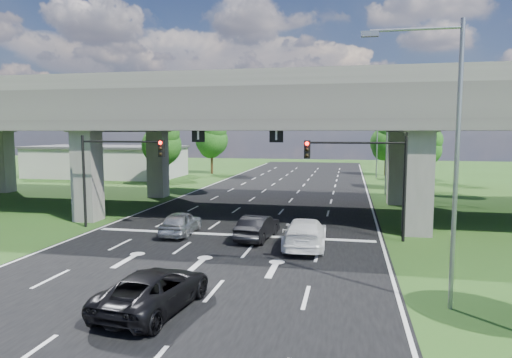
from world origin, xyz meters
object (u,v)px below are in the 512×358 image
(streetlight_far, at_px, (383,135))
(car_dark, at_px, (258,227))
(streetlight_near, at_px, (445,143))
(car_white, at_px, (305,233))
(signal_right, at_px, (366,168))
(streetlight_beyond, at_px, (374,134))
(car_trailing, at_px, (154,290))
(signal_left, at_px, (114,164))
(car_silver, at_px, (181,223))

(streetlight_far, relative_size, car_dark, 2.34)
(streetlight_near, bearing_deg, car_white, 126.25)
(signal_right, xyz_separation_m, streetlight_beyond, (2.27, 36.06, 1.66))
(signal_right, distance_m, car_dark, 7.05)
(car_white, height_order, car_trailing, car_white)
(signal_right, distance_m, streetlight_far, 20.25)
(streetlight_near, relative_size, streetlight_far, 1.00)
(signal_left, height_order, car_white, signal_left)
(car_dark, bearing_deg, signal_left, -0.81)
(streetlight_far, distance_m, car_silver, 25.27)
(streetlight_far, distance_m, streetlight_beyond, 16.00)
(car_dark, relative_size, car_white, 0.79)
(streetlight_far, bearing_deg, car_silver, -121.95)
(streetlight_near, relative_size, car_silver, 2.39)
(streetlight_far, height_order, car_silver, streetlight_far)
(signal_left, bearing_deg, signal_right, 0.00)
(streetlight_far, relative_size, streetlight_beyond, 1.00)
(car_trailing, bearing_deg, streetlight_near, -159.81)
(streetlight_near, height_order, streetlight_far, same)
(car_white, bearing_deg, signal_right, -143.42)
(streetlight_far, height_order, streetlight_beyond, same)
(signal_right, height_order, streetlight_far, streetlight_far)
(signal_left, xyz_separation_m, streetlight_beyond, (17.92, 36.06, 1.66))
(streetlight_beyond, relative_size, car_white, 1.85)
(signal_left, bearing_deg, streetlight_near, -29.02)
(car_silver, height_order, car_white, car_white)
(signal_right, bearing_deg, signal_left, 180.00)
(streetlight_beyond, bearing_deg, car_white, -98.04)
(signal_right, xyz_separation_m, car_trailing, (-7.51, -12.20, -3.45))
(streetlight_far, height_order, car_dark, streetlight_far)
(signal_left, bearing_deg, car_silver, -11.05)
(signal_right, bearing_deg, car_white, -141.63)
(streetlight_near, relative_size, car_trailing, 1.95)
(signal_left, bearing_deg, car_trailing, -56.29)
(signal_right, relative_size, car_silver, 1.43)
(signal_right, relative_size, streetlight_near, 0.60)
(signal_right, distance_m, streetlight_near, 10.33)
(car_dark, bearing_deg, streetlight_near, 139.99)
(streetlight_beyond, distance_m, car_silver, 39.58)
(streetlight_far, bearing_deg, car_trailing, -106.87)
(car_white, bearing_deg, streetlight_beyond, -99.83)
(signal_left, distance_m, car_silver, 6.00)
(car_silver, bearing_deg, car_trailing, 103.96)
(streetlight_beyond, xyz_separation_m, car_white, (-5.45, -38.57, -5.03))
(streetlight_near, bearing_deg, streetlight_beyond, 90.00)
(car_white, distance_m, car_trailing, 10.61)
(signal_right, xyz_separation_m, streetlight_far, (2.27, 20.06, 1.66))
(car_dark, height_order, car_trailing, car_trailing)
(streetlight_beyond, distance_m, car_white, 39.28)
(car_silver, bearing_deg, streetlight_far, -124.38)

